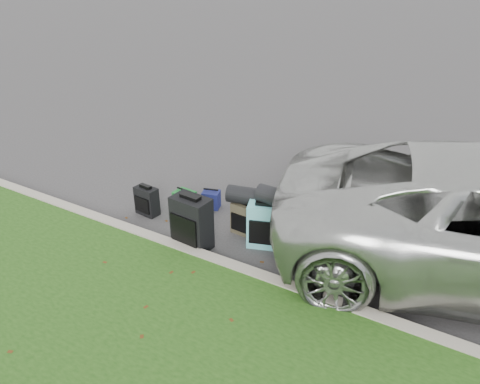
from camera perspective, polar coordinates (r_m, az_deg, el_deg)
The scene contains 12 objects.
ground at distance 7.36m, azimuth -0.12°, elevation -4.61°, with size 120.00×120.00×0.00m, color #383535.
curb at distance 6.62m, azimuth -4.58°, elevation -7.98°, with size 120.00×0.18×0.15m, color #9E937F.
suitcase_small_black at distance 7.83m, azimuth -11.28°, elevation -1.07°, with size 0.38×0.21×0.48m, color black.
suitcase_large_black_left at distance 6.79m, azimuth -5.90°, elevation -3.76°, with size 0.56×0.33×0.80m, color black.
suitcase_olive at distance 7.16m, azimuth 0.54°, elevation -3.22°, with size 0.37×0.23×0.51m, color #3A3323.
suitcase_teal at distance 6.82m, azimuth 2.95°, elevation -4.08°, with size 0.47×0.28×0.68m, color #50A4AD.
suitcase_large_black_right at distance 6.92m, azimuth 7.55°, elevation -3.93°, with size 0.44×0.26×0.65m, color black.
tote_green at distance 7.82m, azimuth -6.75°, elevation -1.18°, with size 0.32×0.26×0.37m, color #1A762A.
tote_navy at distance 7.92m, azimuth -3.53°, elevation -0.92°, with size 0.28×0.22×0.30m, color navy.
duffel_left at distance 6.99m, azimuth 0.45°, elevation -0.41°, with size 0.27×0.27×0.50m, color black.
duffel_right at distance 6.60m, azimuth 4.16°, elevation -0.54°, with size 0.27×0.27×0.48m, color black.
trash_bag at distance 6.72m, azimuth 8.21°, elevation 0.10°, with size 0.39×0.39×0.39m, color white.
Camera 1 is at (3.19, -5.38, 3.88)m, focal length 35.00 mm.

